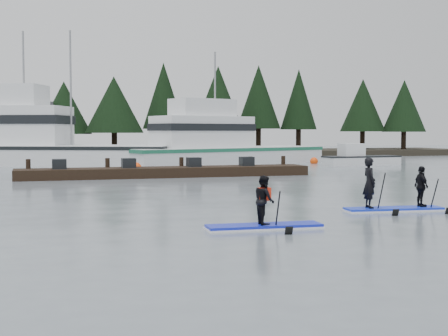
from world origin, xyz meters
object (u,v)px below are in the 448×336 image
object	(u,v)px
fishing_boat_medium	(219,155)
paddleboard_solo	(264,210)
paddleboard_duo	(394,191)
floating_dock	(166,172)
fishing_boat_large	(30,153)

from	to	relation	value
fishing_boat_medium	paddleboard_solo	world-z (taller)	fishing_boat_medium
paddleboard_duo	floating_dock	bearing A→B (deg)	108.87
fishing_boat_medium	paddleboard_duo	distance (m)	27.73
paddleboard_solo	paddleboard_duo	xyz separation A→B (m)	(4.98, 2.12, 0.13)
fishing_boat_medium	paddleboard_solo	bearing A→B (deg)	-123.13
fishing_boat_large	paddleboard_solo	size ratio (longest dim) A/B	6.83
paddleboard_solo	paddleboard_duo	distance (m)	5.41
floating_dock	paddleboard_duo	world-z (taller)	paddleboard_duo
fishing_boat_medium	paddleboard_duo	xyz separation A→B (m)	(-2.49, -27.62, -0.08)
fishing_boat_medium	paddleboard_duo	bearing A→B (deg)	-114.19
fishing_boat_large	floating_dock	xyz separation A→B (m)	(7.06, -14.59, -0.57)
floating_dock	paddleboard_solo	size ratio (longest dim) A/B	5.30
fishing_boat_large	paddleboard_solo	world-z (taller)	fishing_boat_large
paddleboard_solo	fishing_boat_medium	bearing A→B (deg)	78.83
fishing_boat_medium	floating_dock	xyz separation A→B (m)	(-6.28, -11.67, -0.41)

